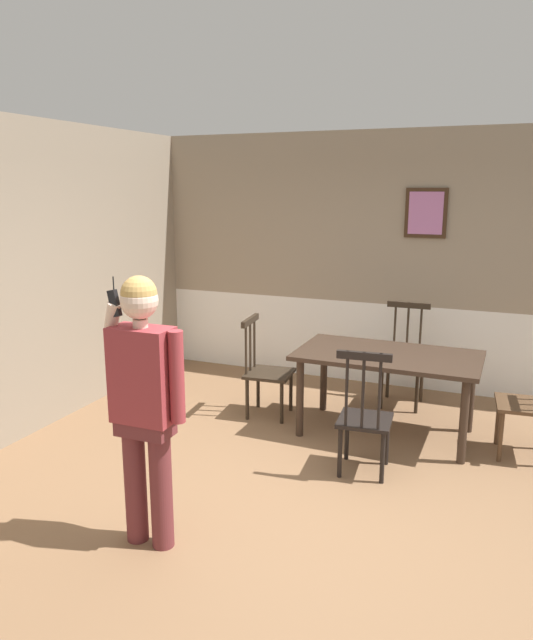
{
  "coord_description": "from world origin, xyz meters",
  "views": [
    {
      "loc": [
        1.21,
        -3.73,
        2.24
      ],
      "look_at": [
        -0.26,
        -0.17,
        1.37
      ],
      "focal_mm": 33.28,
      "sensor_mm": 36.0,
      "label": 1
    }
  ],
  "objects_px": {
    "dining_table": "(388,364)",
    "chair_near_window": "(266,370)",
    "chair_opposite_corner": "(530,403)",
    "person_figure": "(145,395)",
    "chair_by_doorway": "(404,358)",
    "chair_at_table_head": "(364,417)"
  },
  "relations": [
    {
      "from": "dining_table",
      "to": "chair_near_window",
      "type": "relative_size",
      "value": 1.66
    },
    {
      "from": "chair_at_table_head",
      "to": "person_figure",
      "type": "bearing_deg",
      "value": -130.74
    },
    {
      "from": "chair_by_doorway",
      "to": "person_figure",
      "type": "xyz_separation_m",
      "value": [
        -1.06,
        -3.14,
        0.5
      ]
    },
    {
      "from": "chair_by_doorway",
      "to": "person_figure",
      "type": "height_order",
      "value": "person_figure"
    },
    {
      "from": "chair_near_window",
      "to": "chair_by_doorway",
      "type": "relative_size",
      "value": 0.93
    },
    {
      "from": "dining_table",
      "to": "chair_by_doorway",
      "type": "distance_m",
      "value": 0.86
    },
    {
      "from": "chair_opposite_corner",
      "to": "person_figure",
      "type": "xyz_separation_m",
      "value": [
        -2.25,
        -2.28,
        0.52
      ]
    },
    {
      "from": "chair_opposite_corner",
      "to": "chair_by_doorway",
      "type": "bearing_deg",
      "value": 49.07
    },
    {
      "from": "dining_table",
      "to": "chair_near_window",
      "type": "distance_m",
      "value": 1.22
    },
    {
      "from": "dining_table",
      "to": "chair_at_table_head",
      "type": "bearing_deg",
      "value": -90.56
    },
    {
      "from": "chair_by_doorway",
      "to": "chair_at_table_head",
      "type": "relative_size",
      "value": 1.02
    },
    {
      "from": "dining_table",
      "to": "chair_opposite_corner",
      "type": "height_order",
      "value": "chair_opposite_corner"
    },
    {
      "from": "chair_by_doorway",
      "to": "chair_opposite_corner",
      "type": "relative_size",
      "value": 1.08
    },
    {
      "from": "chair_by_doorway",
      "to": "person_figure",
      "type": "distance_m",
      "value": 3.35
    },
    {
      "from": "dining_table",
      "to": "person_figure",
      "type": "relative_size",
      "value": 0.94
    },
    {
      "from": "chair_by_doorway",
      "to": "chair_at_table_head",
      "type": "xyz_separation_m",
      "value": [
        -0.02,
        -1.69,
        -0.02
      ]
    },
    {
      "from": "person_figure",
      "to": "chair_near_window",
      "type": "bearing_deg",
      "value": -86.72
    },
    {
      "from": "dining_table",
      "to": "person_figure",
      "type": "bearing_deg",
      "value": -114.47
    },
    {
      "from": "dining_table",
      "to": "person_figure",
      "type": "xyz_separation_m",
      "value": [
        -1.05,
        -2.3,
        0.33
      ]
    },
    {
      "from": "chair_at_table_head",
      "to": "person_figure",
      "type": "distance_m",
      "value": 1.86
    },
    {
      "from": "chair_near_window",
      "to": "person_figure",
      "type": "xyz_separation_m",
      "value": [
        0.16,
        -2.31,
        0.53
      ]
    },
    {
      "from": "chair_by_doorway",
      "to": "chair_opposite_corner",
      "type": "xyz_separation_m",
      "value": [
        1.19,
        -0.86,
        -0.02
      ]
    }
  ]
}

